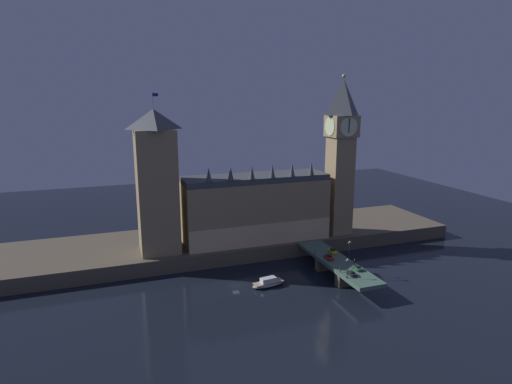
# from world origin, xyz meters

# --- Properties ---
(ground_plane) EXTENTS (400.00, 400.00, 0.00)m
(ground_plane) POSITION_xyz_m (0.00, 0.00, 0.00)
(ground_plane) COLOR black
(embankment) EXTENTS (220.00, 42.00, 5.92)m
(embankment) POSITION_xyz_m (0.00, 39.00, 2.96)
(embankment) COLOR brown
(embankment) RESTS_ON ground_plane
(parliament_hall) EXTENTS (60.77, 18.40, 33.48)m
(parliament_hall) POSITION_xyz_m (17.90, 29.51, 19.84)
(parliament_hall) COLOR #9E845B
(parliament_hall) RESTS_ON embankment
(clock_tower) EXTENTS (11.78, 11.89, 68.97)m
(clock_tower) POSITION_xyz_m (55.78, 26.28, 42.39)
(clock_tower) COLOR #9E845B
(clock_tower) RESTS_ON embankment
(victoria_tower) EXTENTS (15.15, 15.15, 61.39)m
(victoria_tower) POSITION_xyz_m (-22.63, 28.93, 33.74)
(victoria_tower) COLOR #9E845B
(victoria_tower) RESTS_ON embankment
(bridge) EXTENTS (10.28, 46.00, 6.35)m
(bridge) POSITION_xyz_m (37.80, -5.00, 4.72)
(bridge) COLOR #476656
(bridge) RESTS_ON ground_plane
(car_northbound_lead) EXTENTS (2.04, 4.72, 1.50)m
(car_northbound_lead) POSITION_xyz_m (35.54, -2.51, 7.05)
(car_northbound_lead) COLOR red
(car_northbound_lead) RESTS_ON bridge
(car_northbound_trail) EXTENTS (2.04, 3.85, 1.47)m
(car_northbound_trail) POSITION_xyz_m (35.54, -18.44, 7.04)
(car_northbound_trail) COLOR black
(car_northbound_trail) RESTS_ON bridge
(car_southbound_lead) EXTENTS (2.09, 4.00, 1.48)m
(car_southbound_lead) POSITION_xyz_m (40.07, -15.01, 7.05)
(car_southbound_lead) COLOR #235633
(car_southbound_lead) RESTS_ON bridge
(car_southbound_trail) EXTENTS (2.07, 4.33, 1.49)m
(car_southbound_trail) POSITION_xyz_m (40.07, 2.77, 7.05)
(car_southbound_trail) COLOR yellow
(car_southbound_trail) RESTS_ON bridge
(pedestrian_near_rail) EXTENTS (0.38, 0.38, 1.69)m
(pedestrian_near_rail) POSITION_xyz_m (33.28, -14.72, 7.25)
(pedestrian_near_rail) COLOR black
(pedestrian_near_rail) RESTS_ON bridge
(pedestrian_mid_walk) EXTENTS (0.38, 0.38, 1.68)m
(pedestrian_mid_walk) POSITION_xyz_m (42.33, -9.37, 7.24)
(pedestrian_mid_walk) COLOR black
(pedestrian_mid_walk) RESTS_ON bridge
(pedestrian_far_rail) EXTENTS (0.38, 0.38, 1.80)m
(pedestrian_far_rail) POSITION_xyz_m (33.28, 4.40, 7.31)
(pedestrian_far_rail) COLOR black
(pedestrian_far_rail) RESTS_ON bridge
(street_lamp_near) EXTENTS (1.34, 0.60, 6.88)m
(street_lamp_near) POSITION_xyz_m (32.88, -19.72, 10.65)
(street_lamp_near) COLOR #2D3333
(street_lamp_near) RESTS_ON bridge
(street_lamp_mid) EXTENTS (1.34, 0.60, 7.04)m
(street_lamp_mid) POSITION_xyz_m (42.73, -5.00, 10.75)
(street_lamp_mid) COLOR #2D3333
(street_lamp_mid) RESTS_ON bridge
(boat_upstream) EXTENTS (12.90, 5.88, 3.20)m
(boat_upstream) POSITION_xyz_m (10.77, -4.12, 1.17)
(boat_upstream) COLOR #B2A893
(boat_upstream) RESTS_ON ground_plane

